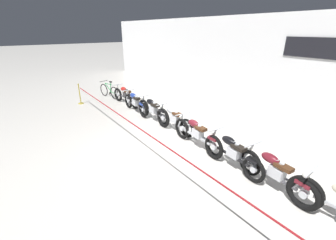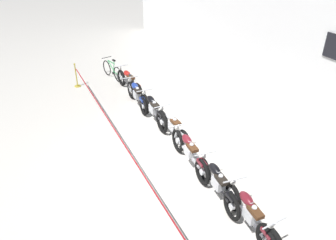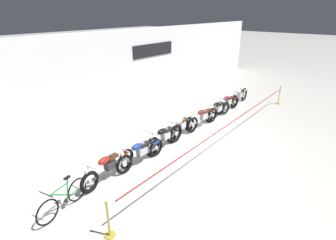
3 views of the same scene
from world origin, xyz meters
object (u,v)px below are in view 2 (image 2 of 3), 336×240
Objects in this scene: motorcycle_silver_3 at (173,127)px; motorcycle_maroon_4 at (189,152)px; motorcycle_black_5 at (217,183)px; motorcycle_blue_1 at (137,95)px; bicycle at (112,71)px; motorcycle_maroon_6 at (249,214)px; motorcycle_red_0 at (129,82)px; stanchion_far_left at (108,122)px; motorcycle_black_2 at (153,110)px.

motorcycle_maroon_4 is (1.45, -0.20, 0.02)m from motorcycle_silver_3.
motorcycle_black_5 is at bearing -3.78° from motorcycle_silver_3.
bicycle reaches higher than motorcycle_blue_1.
motorcycle_black_5 is 1.00× the size of motorcycle_maroon_6.
motorcycle_blue_1 is at bearing -175.58° from motorcycle_silver_3.
motorcycle_maroon_6 is (8.04, -0.08, 0.00)m from motorcycle_red_0.
bicycle reaches higher than motorcycle_red_0.
stanchion_far_left is at bearing -159.65° from motorcycle_maroon_6.
motorcycle_blue_1 is at bearing -177.08° from motorcycle_black_2.
motorcycle_blue_1 is at bearing 139.46° from stanchion_far_left.
motorcycle_maroon_6 reaches higher than motorcycle_silver_3.
motorcycle_red_0 is 3.98m from motorcycle_silver_3.
motorcycle_blue_1 is 4.13m from motorcycle_maroon_4.
motorcycle_black_5 is at bearing -0.76° from motorcycle_black_2.
motorcycle_maroon_6 is at bearing 0.70° from bicycle.
motorcycle_black_2 is at bearing 1.44° from bicycle.
bicycle is at bearing -179.60° from motorcycle_maroon_4.
motorcycle_maroon_4 is at bearing -178.49° from motorcycle_maroon_6.
motorcycle_black_2 is at bearing -1.91° from motorcycle_red_0.
motorcycle_black_2 reaches higher than motorcycle_maroon_6.
bicycle reaches higher than motorcycle_silver_3.
motorcycle_maroon_6 is at bearing 3.03° from motorcycle_black_5.
motorcycle_red_0 is 5.43m from motorcycle_maroon_4.
stanchion_far_left is at bearing -154.53° from motorcycle_black_5.
motorcycle_black_2 is 4.43m from bicycle.
motorcycle_maroon_4 is (2.72, -0.06, -0.00)m from motorcycle_black_2.
motorcycle_maroon_6 is (2.62, 0.07, -0.02)m from motorcycle_maroon_4.
bicycle is 5.28m from stanchion_far_left.
motorcycle_silver_3 is at bearing 4.42° from motorcycle_blue_1.
motorcycle_black_2 is 4.16m from motorcycle_black_5.
bicycle is at bearing -173.35° from motorcycle_red_0.
bicycle is (-8.58, -0.06, -0.09)m from motorcycle_black_5.
bicycle is at bearing -178.56° from motorcycle_black_2.
motorcycle_blue_1 is at bearing -179.83° from motorcycle_black_5.
motorcycle_maroon_4 reaches higher than motorcycle_red_0.
motorcycle_maroon_6 is at bearing 0.68° from motorcycle_blue_1.
stanchion_far_left is (-2.15, -1.70, 0.28)m from motorcycle_maroon_4.
stanchion_far_left is (-4.77, -1.77, 0.30)m from motorcycle_maroon_6.
motorcycle_black_5 is (1.43, 0.01, -0.01)m from motorcycle_maroon_4.
motorcycle_silver_3 is 5.71m from bicycle.
motorcycle_maroon_6 is 0.17× the size of stanchion_far_left.
motorcycle_blue_1 and motorcycle_black_5 have the same top height.
stanchion_far_left is (3.27, -1.85, 0.30)m from motorcycle_red_0.
motorcycle_black_5 is 8.58m from bicycle.
motorcycle_black_5 is at bearing 0.25° from motorcycle_maroon_4.
motorcycle_black_5 is (4.15, -0.05, -0.02)m from motorcycle_black_2.
motorcycle_black_2 is 1.28m from motorcycle_silver_3.
motorcycle_maroon_4 is at bearing 0.15° from motorcycle_blue_1.
motorcycle_red_0 is at bearing 172.87° from motorcycle_blue_1.
motorcycle_silver_3 reaches higher than motorcycle_black_5.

